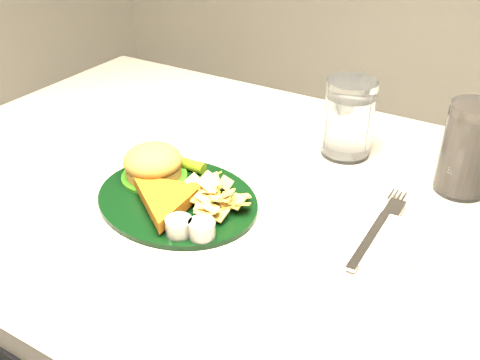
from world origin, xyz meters
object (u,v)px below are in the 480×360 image
object	(u,v)px
dinner_plate	(176,185)
cola_glass	(468,149)
fork_napkin	(372,236)
table	(237,344)
water_glass	(349,118)

from	to	relation	value
dinner_plate	cola_glass	bearing A→B (deg)	45.41
dinner_plate	fork_napkin	bearing A→B (deg)	22.43
table	dinner_plate	world-z (taller)	dinner_plate
cola_glass	dinner_plate	bearing A→B (deg)	-144.57
table	dinner_plate	distance (m)	0.42
dinner_plate	fork_napkin	size ratio (longest dim) A/B	1.41
water_glass	fork_napkin	distance (m)	0.26
dinner_plate	fork_napkin	world-z (taller)	dinner_plate
water_glass	fork_napkin	size ratio (longest dim) A/B	0.72
water_glass	fork_napkin	world-z (taller)	water_glass
table	water_glass	size ratio (longest dim) A/B	8.73
cola_glass	fork_napkin	xyz separation A→B (m)	(-0.08, -0.20, -0.07)
dinner_plate	cola_glass	world-z (taller)	cola_glass
table	fork_napkin	world-z (taller)	fork_napkin
water_glass	cola_glass	bearing A→B (deg)	-6.01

